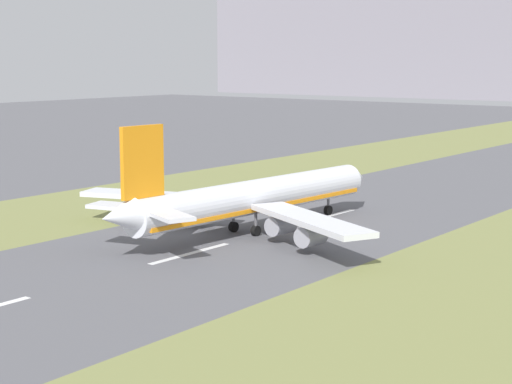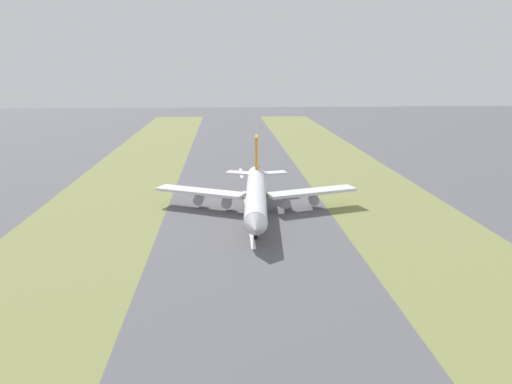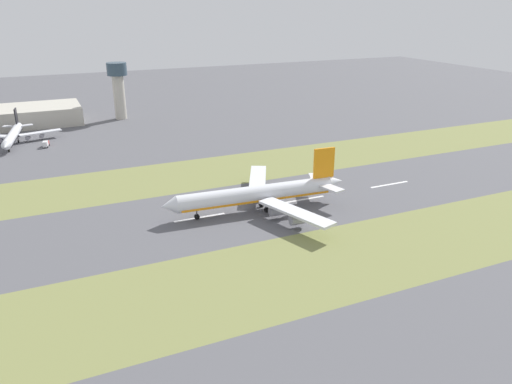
% 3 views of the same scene
% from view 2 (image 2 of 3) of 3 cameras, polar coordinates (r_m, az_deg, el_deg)
% --- Properties ---
extents(ground_plane, '(800.00, 800.00, 0.00)m').
position_cam_2_polar(ground_plane, '(144.93, -0.79, -3.20)').
color(ground_plane, '#56565B').
extents(grass_median_west, '(40.00, 600.00, 0.01)m').
position_cam_2_polar(grass_median_west, '(153.77, 16.22, -2.75)').
color(grass_median_west, olive).
rests_on(grass_median_west, ground).
extents(grass_median_east, '(40.00, 600.00, 0.01)m').
position_cam_2_polar(grass_median_east, '(149.71, -18.29, -3.37)').
color(grass_median_east, olive).
rests_on(grass_median_east, ground).
extents(centreline_dash_near, '(1.20, 18.00, 0.01)m').
position_cam_2_polar(centreline_dash_near, '(207.96, -1.70, 2.19)').
color(centreline_dash_near, silver).
rests_on(centreline_dash_near, ground).
extents(centreline_dash_mid, '(1.20, 18.00, 0.01)m').
position_cam_2_polar(centreline_dash_mid, '(169.09, -1.23, -0.64)').
color(centreline_dash_mid, silver).
rests_on(centreline_dash_mid, ground).
extents(centreline_dash_far, '(1.20, 18.00, 0.01)m').
position_cam_2_polar(centreline_dash_far, '(130.88, -0.46, -5.15)').
color(centreline_dash_far, silver).
rests_on(centreline_dash_far, ground).
extents(airplane_main_jet, '(63.98, 67.22, 20.20)m').
position_cam_2_polar(airplane_main_jet, '(150.20, 0.00, -0.18)').
color(airplane_main_jet, silver).
rests_on(airplane_main_jet, ground).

